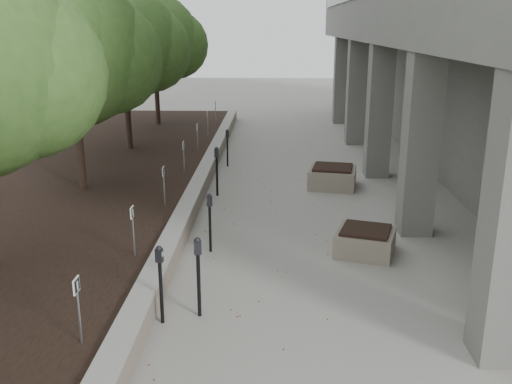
# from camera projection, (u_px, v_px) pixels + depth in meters

# --- Properties ---
(retaining_wall) EXTENTS (0.39, 26.00, 0.50)m
(retaining_wall) POSITION_uv_depth(u_px,v_px,m) (201.00, 184.00, 15.75)
(retaining_wall) COLOR gray
(retaining_wall) RESTS_ON ground
(planting_bed) EXTENTS (7.00, 26.00, 0.40)m
(planting_bed) POSITION_uv_depth(u_px,v_px,m) (71.00, 184.00, 15.88)
(planting_bed) COLOR black
(planting_bed) RESTS_ON ground
(crabapple_tree_3) EXTENTS (4.60, 4.00, 5.44)m
(crabapple_tree_3) POSITION_uv_depth(u_px,v_px,m) (74.00, 83.00, 14.07)
(crabapple_tree_3) COLOR #335A22
(crabapple_tree_3) RESTS_ON planting_bed
(crabapple_tree_4) EXTENTS (4.60, 4.00, 5.44)m
(crabapple_tree_4) POSITION_uv_depth(u_px,v_px,m) (125.00, 69.00, 18.86)
(crabapple_tree_4) COLOR #335A22
(crabapple_tree_4) RESTS_ON planting_bed
(crabapple_tree_5) EXTENTS (4.60, 4.00, 5.44)m
(crabapple_tree_5) POSITION_uv_depth(u_px,v_px,m) (155.00, 60.00, 23.65)
(crabapple_tree_5) COLOR #335A22
(crabapple_tree_5) RESTS_ON planting_bed
(parking_sign_2) EXTENTS (0.04, 0.22, 0.96)m
(parking_sign_2) POSITION_uv_depth(u_px,v_px,m) (79.00, 311.00, 7.45)
(parking_sign_2) COLOR black
(parking_sign_2) RESTS_ON planting_bed
(parking_sign_3) EXTENTS (0.04, 0.22, 0.96)m
(parking_sign_3) POSITION_uv_depth(u_px,v_px,m) (133.00, 231.00, 10.32)
(parking_sign_3) COLOR black
(parking_sign_3) RESTS_ON planting_bed
(parking_sign_4) EXTENTS (0.04, 0.22, 0.96)m
(parking_sign_4) POSITION_uv_depth(u_px,v_px,m) (164.00, 187.00, 13.20)
(parking_sign_4) COLOR black
(parking_sign_4) RESTS_ON planting_bed
(parking_sign_5) EXTENTS (0.04, 0.22, 0.96)m
(parking_sign_5) POSITION_uv_depth(u_px,v_px,m) (184.00, 158.00, 16.07)
(parking_sign_5) COLOR black
(parking_sign_5) RESTS_ON planting_bed
(parking_sign_6) EXTENTS (0.04, 0.22, 0.96)m
(parking_sign_6) POSITION_uv_depth(u_px,v_px,m) (198.00, 138.00, 18.94)
(parking_sign_6) COLOR black
(parking_sign_6) RESTS_ON planting_bed
(parking_sign_7) EXTENTS (0.04, 0.22, 0.96)m
(parking_sign_7) POSITION_uv_depth(u_px,v_px,m) (208.00, 123.00, 21.82)
(parking_sign_7) COLOR black
(parking_sign_7) RESTS_ON planting_bed
(parking_sign_8) EXTENTS (0.04, 0.22, 0.96)m
(parking_sign_8) POSITION_uv_depth(u_px,v_px,m) (216.00, 112.00, 24.69)
(parking_sign_8) COLOR black
(parking_sign_8) RESTS_ON planting_bed
(parking_meter_1) EXTENTS (0.15, 0.12, 1.31)m
(parking_meter_1) POSITION_uv_depth(u_px,v_px,m) (161.00, 285.00, 8.71)
(parking_meter_1) COLOR black
(parking_meter_1) RESTS_ON ground
(parking_meter_2) EXTENTS (0.15, 0.13, 1.36)m
(parking_meter_2) POSITION_uv_depth(u_px,v_px,m) (199.00, 277.00, 8.91)
(parking_meter_2) COLOR black
(parking_meter_2) RESTS_ON ground
(parking_meter_3) EXTENTS (0.15, 0.13, 1.25)m
(parking_meter_3) POSITION_uv_depth(u_px,v_px,m) (210.00, 223.00, 11.51)
(parking_meter_3) COLOR black
(parking_meter_3) RESTS_ON ground
(parking_meter_4) EXTENTS (0.14, 0.10, 1.37)m
(parking_meter_4) POSITION_uv_depth(u_px,v_px,m) (217.00, 172.00, 15.32)
(parking_meter_4) COLOR black
(parking_meter_4) RESTS_ON ground
(parking_meter_5) EXTENTS (0.14, 0.12, 1.25)m
(parking_meter_5) POSITION_uv_depth(u_px,v_px,m) (227.00, 148.00, 18.56)
(parking_meter_5) COLOR black
(parking_meter_5) RESTS_ON ground
(planter_front) EXTENTS (1.42, 1.42, 0.53)m
(planter_front) POSITION_uv_depth(u_px,v_px,m) (365.00, 241.00, 11.54)
(planter_front) COLOR gray
(planter_front) RESTS_ON ground
(planter_back) EXTENTS (1.52, 1.52, 0.61)m
(planter_back) POSITION_uv_depth(u_px,v_px,m) (332.00, 177.00, 16.29)
(planter_back) COLOR gray
(planter_back) RESTS_ON ground
(berry_scatter) EXTENTS (3.30, 14.10, 0.02)m
(berry_scatter) POSITION_uv_depth(u_px,v_px,m) (258.00, 246.00, 11.94)
(berry_scatter) COLOR maroon
(berry_scatter) RESTS_ON ground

